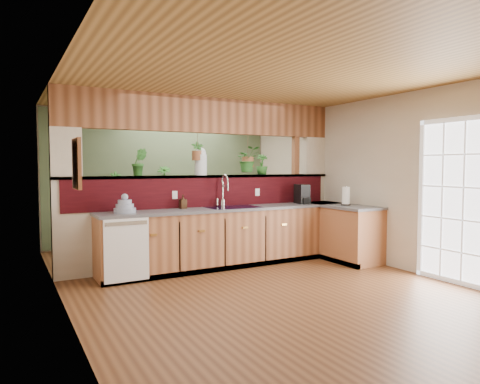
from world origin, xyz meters
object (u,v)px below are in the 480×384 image
soap_dispenser (183,202)px  coffee_maker (302,195)px  dish_stack (125,207)px  shelving_console (138,220)px  faucet (224,189)px  glass_jar (201,161)px  paper_towel (346,196)px

soap_dispenser → coffee_maker: coffee_maker is taller
dish_stack → shelving_console: bearing=70.5°
faucet → coffee_maker: (1.41, -0.15, -0.12)m
faucet → glass_jar: size_ratio=1.18×
paper_towel → glass_jar: 2.40m
faucet → coffee_maker: bearing=-6.2°
dish_stack → paper_towel: size_ratio=0.93×
coffee_maker → shelving_console: coffee_maker is taller
faucet → paper_towel: size_ratio=1.59×
shelving_console → coffee_maker: bearing=-44.6°
paper_towel → coffee_maker: bearing=125.4°
coffee_maker → glass_jar: bearing=178.2°
faucet → shelving_console: (-0.77, 2.12, -0.67)m
paper_towel → shelving_console: paper_towel is taller
faucet → soap_dispenser: size_ratio=2.46×
dish_stack → shelving_console: (0.80, 2.26, -0.48)m
dish_stack → paper_towel: bearing=-10.2°
dish_stack → coffee_maker: size_ratio=0.92×
soap_dispenser → glass_jar: size_ratio=0.48×
soap_dispenser → paper_towel: bearing=-17.1°
coffee_maker → dish_stack: bearing=-169.7°
soap_dispenser → shelving_console: 2.16m
dish_stack → glass_jar: (1.28, 0.36, 0.62)m
dish_stack → paper_towel: (3.40, -0.61, 0.06)m
dish_stack → coffee_maker: (2.98, -0.02, 0.07)m
dish_stack → glass_jar: 1.47m
dish_stack → paper_towel: 3.46m
soap_dispenser → shelving_console: soap_dispenser is taller
coffee_maker → shelving_console: (-2.18, 2.28, -0.55)m
soap_dispenser → paper_towel: (2.50, -0.77, 0.04)m
coffee_maker → glass_jar: (-1.70, 0.38, 0.56)m
faucet → paper_towel: 1.98m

